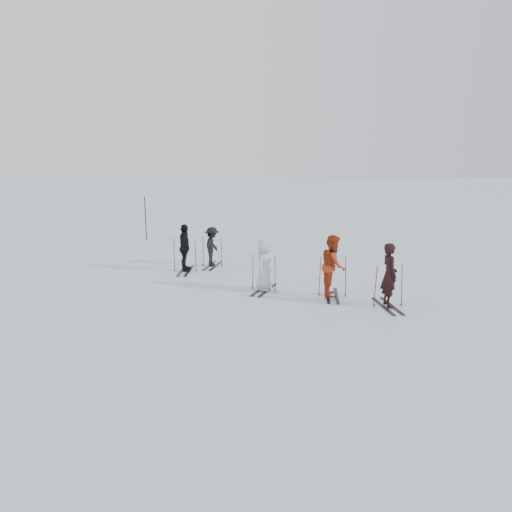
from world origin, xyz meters
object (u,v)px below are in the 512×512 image
at_px(skier_red, 333,266).
at_px(skier_uphill_left, 185,248).
at_px(skier_near_dark, 389,276).
at_px(piste_marker, 146,218).
at_px(skier_grey, 264,265).
at_px(skier_uphill_far, 212,247).

height_order(skier_red, skier_uphill_left, skier_red).
distance_m(skier_near_dark, skier_red, 1.86).
bearing_deg(piste_marker, skier_grey, -67.94).
relative_size(skier_uphill_left, skier_uphill_far, 1.15).
relative_size(skier_grey, piste_marker, 0.76).
distance_m(skier_uphill_far, piste_marker, 7.23).
relative_size(skier_uphill_far, piste_marker, 0.70).
height_order(skier_red, skier_grey, skier_red).
bearing_deg(skier_grey, skier_near_dark, -94.94).
xyz_separation_m(skier_uphill_far, piste_marker, (-2.86, 6.63, 0.34)).
xyz_separation_m(skier_red, skier_uphill_left, (-4.53, 4.20, -0.08)).
distance_m(skier_near_dark, piste_marker, 14.90).
distance_m(skier_near_dark, skier_uphill_left, 8.03).
distance_m(skier_grey, skier_uphill_left, 4.02).
bearing_deg(skier_red, skier_uphill_far, 50.90).
height_order(skier_near_dark, skier_grey, skier_near_dark).
height_order(skier_near_dark, piste_marker, piste_marker).
xyz_separation_m(skier_near_dark, skier_uphill_far, (-4.70, 6.21, -0.17)).
bearing_deg(skier_near_dark, skier_uphill_left, 49.42).
xyz_separation_m(skier_red, piste_marker, (-6.27, 11.51, 0.14)).
relative_size(skier_red, skier_uphill_left, 1.09).
xyz_separation_m(skier_grey, skier_uphill_far, (-1.38, 3.83, -0.07)).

